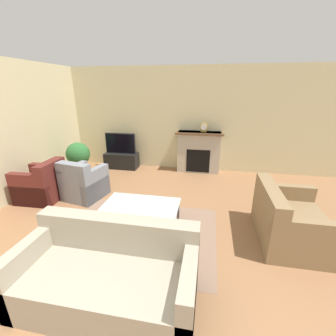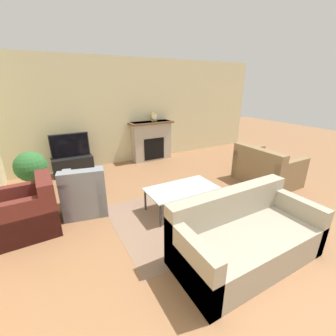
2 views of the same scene
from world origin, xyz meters
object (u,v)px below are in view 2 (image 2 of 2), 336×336
(couch_sectional, at_px, (244,237))
(couch_loveseat, at_px, (266,170))
(armchair_accent, at_px, (85,194))
(mantel_clock, at_px, (154,117))
(coffee_table, at_px, (182,190))
(tv, at_px, (70,145))
(armchair_by_window, at_px, (31,213))
(potted_plant, at_px, (31,168))

(couch_sectional, relative_size, couch_loveseat, 1.50)
(armchair_accent, relative_size, mantel_clock, 3.56)
(armchair_accent, xyz_separation_m, coffee_table, (1.46, -0.76, 0.07))
(tv, height_order, mantel_clock, mantel_clock)
(tv, relative_size, couch_sectional, 0.47)
(tv, xyz_separation_m, couch_loveseat, (3.63, -2.61, -0.42))
(tv, height_order, armchair_by_window, tv)
(mantel_clock, bearing_deg, armchair_accent, -138.66)
(armchair_accent, bearing_deg, coffee_table, 163.43)
(tv, relative_size, coffee_table, 0.71)
(tv, distance_m, mantel_clock, 2.31)
(couch_loveseat, relative_size, potted_plant, 1.38)
(couch_sectional, bearing_deg, coffee_table, 92.26)
(coffee_table, bearing_deg, armchair_by_window, 166.31)
(armchair_accent, height_order, mantel_clock, mantel_clock)
(couch_sectional, distance_m, mantel_clock, 4.32)
(armchair_by_window, bearing_deg, coffee_table, 74.52)
(couch_sectional, height_order, mantel_clock, mantel_clock)
(armchair_accent, bearing_deg, couch_sectional, 136.56)
(couch_sectional, distance_m, coffee_table, 1.36)
(couch_sectional, bearing_deg, tv, 109.88)
(tv, relative_size, armchair_by_window, 1.04)
(tv, height_order, potted_plant, tv)
(armchair_accent, bearing_deg, tv, -80.52)
(couch_loveseat, distance_m, mantel_clock, 3.19)
(potted_plant, bearing_deg, armchair_by_window, -91.60)
(mantel_clock, bearing_deg, armchair_by_window, -144.11)
(armchair_by_window, distance_m, coffee_table, 2.32)
(couch_sectional, height_order, armchair_accent, same)
(tv, relative_size, potted_plant, 0.97)
(armchair_accent, distance_m, potted_plant, 1.36)
(armchair_accent, xyz_separation_m, potted_plant, (-0.76, 1.10, 0.26))
(armchair_accent, bearing_deg, potted_plant, -44.35)
(tv, xyz_separation_m, coffee_table, (1.40, -2.68, -0.34))
(armchair_by_window, relative_size, mantel_clock, 3.45)
(couch_sectional, distance_m, armchair_by_window, 2.99)
(potted_plant, bearing_deg, armchair_accent, -55.42)
(tv, distance_m, couch_loveseat, 4.49)
(tv, bearing_deg, couch_loveseat, -35.68)
(armchair_by_window, xyz_separation_m, coffee_table, (2.25, -0.55, 0.07))
(tv, xyz_separation_m, armchair_by_window, (-0.85, -2.13, -0.41))
(coffee_table, xyz_separation_m, potted_plant, (-2.22, 1.86, 0.20))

